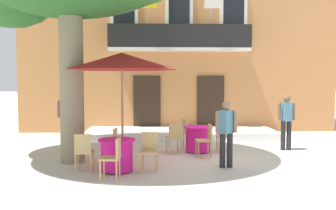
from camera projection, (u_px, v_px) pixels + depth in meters
The scene contains 17 objects.
ground_plane at pixel (211, 157), 10.22m from camera, with size 120.00×120.00×0.00m, color beige.
building_facade at pixel (176, 45), 16.92m from camera, with size 13.00×5.09×7.50m.
entrance_step_platform at pixel (181, 133), 14.00m from camera, with size 7.09×2.36×0.25m, color silver.
cafe_table_near_tree at pixel (198, 139), 10.94m from camera, with size 0.86×0.86×0.76m.
cafe_chair_near_tree_0 at pixel (188, 131), 11.63m from camera, with size 0.48×0.48×0.91m.
cafe_chair_near_tree_1 at pixel (174, 136), 10.66m from camera, with size 0.48×0.48×0.91m.
cafe_chair_near_tree_2 at pixel (206, 138), 10.19m from camera, with size 0.43×0.43×0.91m.
cafe_chair_near_tree_3 at pixel (223, 134), 11.01m from camera, with size 0.41×0.41×0.91m.
cafe_table_middle at pixel (117, 155), 8.59m from camera, with size 0.86×0.86×0.76m.
cafe_chair_middle_0 at pixel (114, 156), 7.83m from camera, with size 0.44×0.44×0.91m.
cafe_chair_middle_1 at pixel (149, 149), 8.59m from camera, with size 0.45×0.45×0.91m.
cafe_chair_middle_2 at pixel (120, 143), 9.34m from camera, with size 0.43×0.43×0.91m.
cafe_chair_middle_3 at pixel (84, 150), 8.46m from camera, with size 0.41×0.41×0.91m.
cafe_umbrella at pixel (122, 62), 9.74m from camera, with size 2.90×2.90×2.85m.
pedestrian_near_entrance at pixel (286, 119), 11.22m from camera, with size 0.53×0.36×1.68m.
pedestrian_mid_plaza at pixel (65, 116), 11.94m from camera, with size 0.53×0.31×1.71m.
pedestrian_by_tree at pixel (226, 130), 8.96m from camera, with size 0.53×0.40×1.63m.
Camera 1 is at (-1.56, -10.05, 2.12)m, focal length 39.58 mm.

